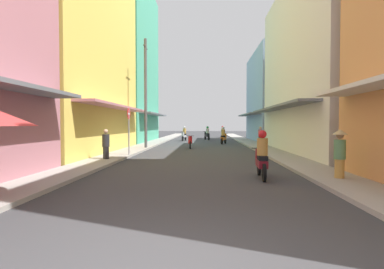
# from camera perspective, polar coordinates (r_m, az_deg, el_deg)

# --- Properties ---
(ground_plane) EXTENTS (114.35, 114.35, 0.00)m
(ground_plane) POSITION_cam_1_polar(r_m,az_deg,el_deg) (25.60, 1.76, -2.06)
(ground_plane) COLOR #38383A
(sidewalk_left) EXTENTS (1.65, 59.98, 0.12)m
(sidewalk_left) POSITION_cam_1_polar(r_m,az_deg,el_deg) (26.06, -8.13, -1.88)
(sidewalk_left) COLOR #9E9991
(sidewalk_left) RESTS_ON ground
(sidewalk_right) EXTENTS (1.65, 59.98, 0.12)m
(sidewalk_right) POSITION_cam_1_polar(r_m,az_deg,el_deg) (25.91, 11.70, -1.92)
(sidewalk_right) COLOR #9E9991
(sidewalk_right) RESTS_ON ground
(building_left_mid) EXTENTS (7.05, 12.48, 15.87)m
(building_left_mid) POSITION_cam_1_polar(r_m,az_deg,el_deg) (21.13, -23.08, 18.70)
(building_left_mid) COLOR #EFD159
(building_left_mid) RESTS_ON ground
(building_left_far) EXTENTS (7.05, 11.18, 15.67)m
(building_left_far) POSITION_cam_1_polar(r_m,az_deg,el_deg) (32.33, -13.31, 12.65)
(building_left_far) COLOR #4CB28C
(building_left_far) RESTS_ON ground
(building_right_mid) EXTENTS (7.05, 13.53, 10.63)m
(building_right_mid) POSITION_cam_1_polar(r_m,az_deg,el_deg) (20.93, 25.29, 11.47)
(building_right_mid) COLOR silver
(building_right_mid) RESTS_ON ground
(building_right_far) EXTENTS (7.05, 10.74, 9.18)m
(building_right_far) POSITION_cam_1_polar(r_m,az_deg,el_deg) (33.13, 16.55, 6.69)
(building_right_far) COLOR #8CA5CC
(building_right_far) RESTS_ON ground
(motorbike_green) EXTENTS (0.55, 1.81, 1.58)m
(motorbike_green) POSITION_cam_1_polar(r_m,az_deg,el_deg) (41.93, 5.73, 0.43)
(motorbike_green) COLOR black
(motorbike_green) RESTS_ON ground
(motorbike_maroon) EXTENTS (0.55, 1.81, 1.58)m
(motorbike_maroon) POSITION_cam_1_polar(r_m,az_deg,el_deg) (10.17, 12.91, -4.12)
(motorbike_maroon) COLOR black
(motorbike_maroon) RESTS_ON ground
(motorbike_orange) EXTENTS (0.73, 1.75, 1.58)m
(motorbike_orange) POSITION_cam_1_polar(r_m,az_deg,el_deg) (27.64, 5.94, -0.32)
(motorbike_orange) COLOR black
(motorbike_orange) RESTS_ON ground
(motorbike_silver) EXTENTS (0.59, 1.80, 1.58)m
(motorbike_silver) POSITION_cam_1_polar(r_m,az_deg,el_deg) (32.87, -1.48, 0.04)
(motorbike_silver) COLOR black
(motorbike_silver) RESTS_ON ground
(motorbike_black) EXTENTS (0.73, 1.75, 1.58)m
(motorbike_black) POSITION_cam_1_polar(r_m,az_deg,el_deg) (34.69, 2.84, 0.13)
(motorbike_black) COLOR black
(motorbike_black) RESTS_ON ground
(motorbike_red) EXTENTS (0.55, 1.81, 0.96)m
(motorbike_red) POSITION_cam_1_polar(r_m,az_deg,el_deg) (22.35, -0.36, -1.34)
(motorbike_red) COLOR black
(motorbike_red) RESTS_ON ground
(pedestrian_foreground) EXTENTS (0.34, 0.34, 1.54)m
(pedestrian_foreground) POSITION_cam_1_polar(r_m,az_deg,el_deg) (15.09, -15.83, -1.97)
(pedestrian_foreground) COLOR #262628
(pedestrian_foreground) RESTS_ON ground
(pedestrian_midway) EXTENTS (0.34, 0.34, 1.59)m
(pedestrian_midway) POSITION_cam_1_polar(r_m,az_deg,el_deg) (26.21, 12.66, -0.28)
(pedestrian_midway) COLOR #262628
(pedestrian_midway) RESTS_ON ground
(pedestrian_crossing) EXTENTS (0.44, 0.44, 1.62)m
(pedestrian_crossing) POSITION_cam_1_polar(r_m,az_deg,el_deg) (10.36, 25.95, -3.01)
(pedestrian_crossing) COLOR #BF8C3F
(pedestrian_crossing) RESTS_ON ground
(utility_pole) EXTENTS (0.20, 1.20, 7.84)m
(utility_pole) POSITION_cam_1_polar(r_m,az_deg,el_deg) (22.05, -8.69, 7.68)
(utility_pole) COLOR #4C4C4F
(utility_pole) RESTS_ON ground
(street_sign_no_entry) EXTENTS (0.07, 0.60, 2.65)m
(street_sign_no_entry) POSITION_cam_1_polar(r_m,az_deg,el_deg) (16.91, -11.75, 1.70)
(street_sign_no_entry) COLOR gray
(street_sign_no_entry) RESTS_ON ground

